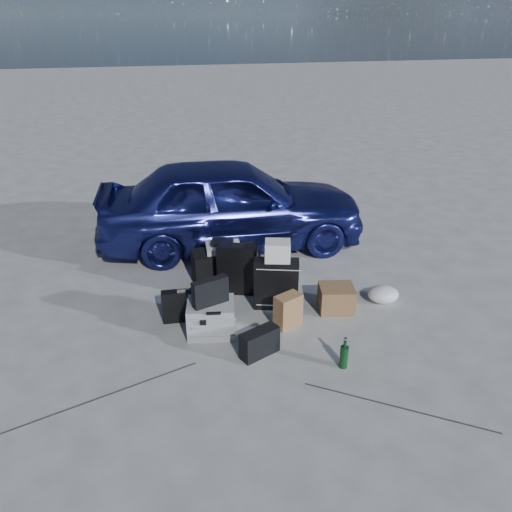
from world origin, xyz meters
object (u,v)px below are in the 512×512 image
(duffel_bag, at_px, (226,265))
(suitcase_left, at_px, (238,269))
(briefcase, at_px, (184,305))
(pelican_case, at_px, (211,318))
(suitcase_right, at_px, (276,284))
(cardboard_box, at_px, (336,298))
(car, at_px, (231,203))
(green_bottle, at_px, (344,353))

(duffel_bag, bearing_deg, suitcase_left, -79.45)
(briefcase, relative_size, duffel_bag, 0.58)
(pelican_case, relative_size, suitcase_right, 0.82)
(suitcase_left, xyz_separation_m, suitcase_right, (0.34, -0.43, -0.01))
(pelican_case, xyz_separation_m, suitcase_right, (0.77, 0.32, 0.12))
(suitcase_right, xyz_separation_m, cardboard_box, (0.63, -0.20, -0.15))
(pelican_case, xyz_separation_m, briefcase, (-0.24, 0.29, 0.01))
(suitcase_left, xyz_separation_m, cardboard_box, (0.97, -0.63, -0.16))
(car, distance_m, suitcase_right, 1.82)
(suitcase_left, bearing_deg, pelican_case, -100.90)
(suitcase_right, relative_size, green_bottle, 1.88)
(briefcase, xyz_separation_m, duffel_bag, (0.59, 0.79, 0.02))
(car, xyz_separation_m, briefcase, (-0.87, -1.82, -0.43))
(duffel_bag, relative_size, cardboard_box, 2.13)
(green_bottle, bearing_deg, car, 99.01)
(car, relative_size, suitcase_left, 6.01)
(pelican_case, bearing_deg, cardboard_box, 14.79)
(car, bearing_deg, duffel_bag, 168.67)
(briefcase, xyz_separation_m, suitcase_right, (1.01, 0.03, 0.11))
(suitcase_right, xyz_separation_m, green_bottle, (0.32, -1.16, -0.14))
(suitcase_left, distance_m, green_bottle, 1.73)
(suitcase_left, bearing_deg, suitcase_right, -32.05)
(green_bottle, bearing_deg, cardboard_box, 72.24)
(suitcase_right, bearing_deg, duffel_bag, 136.65)
(cardboard_box, relative_size, green_bottle, 1.21)
(pelican_case, distance_m, green_bottle, 1.39)
(car, xyz_separation_m, pelican_case, (-0.63, -2.10, -0.44))
(suitcase_left, height_order, duffel_bag, suitcase_left)
(car, height_order, pelican_case, car)
(pelican_case, bearing_deg, car, 83.65)
(pelican_case, bearing_deg, suitcase_left, 70.17)
(green_bottle, bearing_deg, pelican_case, 142.23)
(green_bottle, bearing_deg, suitcase_right, 105.50)
(suitcase_right, xyz_separation_m, duffel_bag, (-0.43, 0.76, -0.09))
(suitcase_right, relative_size, duffel_bag, 0.73)
(pelican_case, xyz_separation_m, green_bottle, (1.09, -0.85, -0.02))
(briefcase, bearing_deg, duffel_bag, 56.70)
(pelican_case, distance_m, duffel_bag, 1.13)
(pelican_case, height_order, duffel_bag, duffel_bag)
(suitcase_left, xyz_separation_m, duffel_bag, (-0.08, 0.34, -0.10))
(suitcase_left, distance_m, duffel_bag, 0.36)
(car, xyz_separation_m, suitcase_right, (0.14, -1.79, -0.32))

